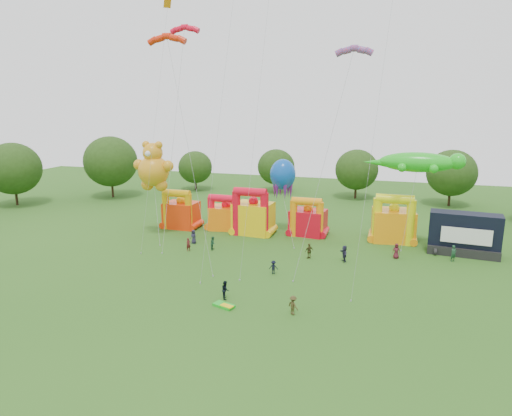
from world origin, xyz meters
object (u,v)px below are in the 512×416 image
(teddy_bear_kite, at_px, (155,190))
(gecko_kite, at_px, (415,177))
(stage_trailer, at_px, (464,234))
(spectator_0, at_px, (193,237))
(bouncy_castle_0, at_px, (181,213))
(bouncy_castle_2, at_px, (253,216))
(spectator_4, at_px, (309,251))
(octopus_kite, at_px, (286,206))

(teddy_bear_kite, bearing_deg, gecko_kite, 9.08)
(stage_trailer, bearing_deg, spectator_0, -170.61)
(stage_trailer, height_order, spectator_0, stage_trailer)
(bouncy_castle_0, bearing_deg, gecko_kite, -0.63)
(bouncy_castle_2, relative_size, gecko_kite, 0.55)
(bouncy_castle_2, distance_m, stage_trailer, 27.69)
(bouncy_castle_0, bearing_deg, spectator_4, -21.74)
(gecko_kite, bearing_deg, bouncy_castle_2, 179.02)
(teddy_bear_kite, height_order, gecko_kite, teddy_bear_kite)
(teddy_bear_kite, xyz_separation_m, octopus_kite, (17.15, 5.35, -2.33))
(spectator_0, bearing_deg, stage_trailer, 23.64)
(stage_trailer, bearing_deg, octopus_kite, 177.84)
(octopus_kite, relative_size, spectator_4, 5.71)
(bouncy_castle_2, relative_size, spectator_4, 3.68)
(teddy_bear_kite, relative_size, octopus_kite, 1.25)
(spectator_0, bearing_deg, bouncy_castle_2, 62.11)
(bouncy_castle_0, relative_size, spectator_0, 3.21)
(stage_trailer, xyz_separation_m, spectator_0, (-33.85, -5.60, -1.60))
(bouncy_castle_2, height_order, gecko_kite, gecko_kite)
(gecko_kite, distance_m, spectator_4, 16.50)
(bouncy_castle_2, distance_m, gecko_kite, 22.45)
(bouncy_castle_2, xyz_separation_m, spectator_0, (-6.19, -6.84, -1.68))
(bouncy_castle_0, distance_m, gecko_kite, 33.49)
(gecko_kite, bearing_deg, bouncy_castle_0, 179.37)
(spectator_4, bearing_deg, bouncy_castle_0, -62.15)
(stage_trailer, xyz_separation_m, octopus_kite, (-22.70, 0.86, 1.94))
(teddy_bear_kite, distance_m, spectator_0, 8.46)
(bouncy_castle_0, distance_m, spectator_0, 8.66)
(stage_trailer, bearing_deg, gecko_kite, 172.02)
(teddy_bear_kite, bearing_deg, bouncy_castle_2, 25.22)
(stage_trailer, height_order, spectator_4, stage_trailer)
(bouncy_castle_0, distance_m, spectator_4, 22.66)
(bouncy_castle_0, xyz_separation_m, stage_trailer, (38.99, -1.23, 0.24))
(stage_trailer, height_order, gecko_kite, gecko_kite)
(gecko_kite, height_order, octopus_kite, gecko_kite)
(bouncy_castle_2, height_order, teddy_bear_kite, teddy_bear_kite)
(octopus_kite, distance_m, spectator_0, 13.37)
(spectator_4, bearing_deg, spectator_0, -45.96)
(bouncy_castle_2, xyz_separation_m, teddy_bear_kite, (-12.18, -5.74, 4.19))
(stage_trailer, distance_m, teddy_bear_kite, 40.32)
(bouncy_castle_0, distance_m, teddy_bear_kite, 7.35)
(bouncy_castle_0, xyz_separation_m, teddy_bear_kite, (-0.86, -5.73, 4.52))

